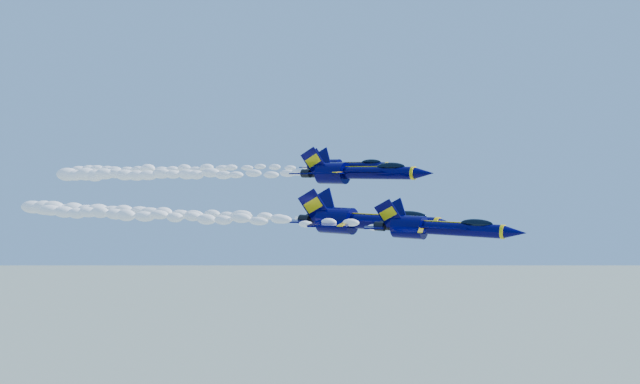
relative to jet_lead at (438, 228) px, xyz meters
The scene contains 8 objects.
jet_lead is the anchor object (origin of this frame).
smoke_trail_jet_lead 35.27m from the jet_lead, behind, with size 57.67×1.92×1.72m, color white.
jet_second 11.63m from the jet_lead, 154.65° to the left, with size 20.01×16.42×7.44m.
smoke_trail_jet_second 48.16m from the jet_lead, behind, with size 57.67×2.55×2.30m, color white.
jet_third 24.96m from the jet_lead, 138.28° to the left, with size 19.47×15.97×7.23m.
smoke_trail_jet_third 57.90m from the jet_lead, 163.65° to the left, with size 57.67×2.48×2.23m, color white.
jet_fourth 31.26m from the jet_lead, 137.04° to the left, with size 14.89×12.22×5.53m.
smoke_trail_jet_fourth 61.58m from the jet_lead, 160.07° to the left, with size 57.67×1.90×1.71m, color white.
Camera 1 is at (37.47, -66.36, 156.56)m, focal length 35.00 mm.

